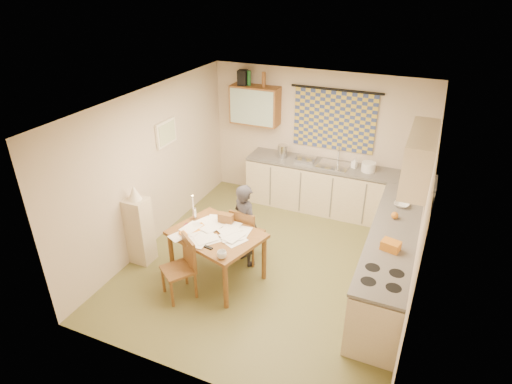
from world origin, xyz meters
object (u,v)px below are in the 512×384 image
at_px(counter_back, 335,190).
at_px(dining_table, 217,255).
at_px(stove, 377,309).
at_px(counter_right, 390,260).
at_px(shelf_stand, 140,231).
at_px(person, 245,225).
at_px(chair_far, 247,243).

relative_size(counter_back, dining_table, 2.33).
bearing_deg(stove, counter_right, 90.00).
relative_size(dining_table, shelf_stand, 1.33).
distance_m(stove, person, 2.22).
relative_size(counter_right, person, 2.24).
bearing_deg(chair_far, dining_table, 72.53).
bearing_deg(counter_back, person, -112.98).
bearing_deg(counter_right, chair_far, -175.22).
height_order(dining_table, chair_far, chair_far).
height_order(counter_right, chair_far, counter_right).
bearing_deg(counter_back, stove, -66.94).
relative_size(counter_right, stove, 3.24).
bearing_deg(person, shelf_stand, 50.45).
bearing_deg(chair_far, shelf_stand, 27.81).
height_order(counter_back, dining_table, counter_back).
xyz_separation_m(counter_back, person, (-0.87, -2.04, 0.21)).
height_order(counter_right, stove, counter_right).
distance_m(counter_back, stove, 3.07).
xyz_separation_m(counter_back, dining_table, (-1.09, -2.53, -0.07)).
relative_size(counter_back, chair_far, 3.65).
distance_m(counter_right, stove, 1.04).
bearing_deg(chair_far, counter_right, -171.99).
xyz_separation_m(counter_right, stove, (-0.00, -1.04, 0.00)).
relative_size(stove, shelf_stand, 0.85).
bearing_deg(stove, shelf_stand, 176.91).
bearing_deg(person, stove, -172.43).
xyz_separation_m(counter_back, shelf_stand, (-2.34, -2.64, 0.08)).
height_order(stove, shelf_stand, shelf_stand).
height_order(person, shelf_stand, person).
distance_m(chair_far, shelf_stand, 1.63).
distance_m(stove, shelf_stand, 3.55).
bearing_deg(counter_right, shelf_stand, -166.59).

